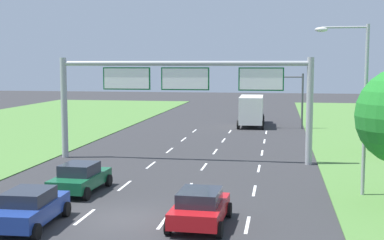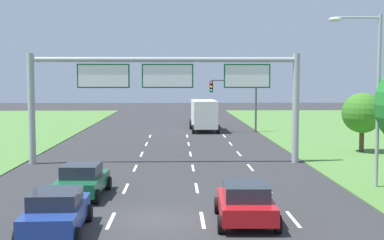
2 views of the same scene
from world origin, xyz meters
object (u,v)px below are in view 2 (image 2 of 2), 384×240
Objects in this scene: car_near_red at (82,180)px; street_lamp at (371,85)px; car_mid_lane at (56,211)px; car_lead_silver at (246,203)px; sign_gantry at (166,86)px; traffic_light_mast at (237,94)px; roadside_tree_mid at (362,113)px; box_truck at (203,114)px.

car_near_red is 0.50× the size of street_lamp.
car_mid_lane is 16.16m from street_lamp.
car_lead_silver is 15.24m from sign_gantry.
roadside_tree_mid is (7.47, -15.04, -0.96)m from traffic_light_mast.
sign_gantry is 12.96m from street_lamp.
car_lead_silver is at bearing -31.81° from car_near_red.
traffic_light_mast is 16.82m from roadside_tree_mid.
car_mid_lane is at bearing -167.83° from car_lead_silver.
traffic_light_mast is at bearing 97.16° from street_lamp.
car_mid_lane is 0.51× the size of street_lamp.
roadside_tree_mid is (10.92, 18.73, 2.14)m from car_lead_silver.
car_near_red is 0.96× the size of roadside_tree_mid.
roadside_tree_mid reaches higher than car_lead_silver.
car_near_red is 14.57m from street_lamp.
car_lead_silver is 0.71× the size of traffic_light_mast.
street_lamp is 1.93× the size of roadside_tree_mid.
car_mid_lane is at bearing -86.29° from car_near_red.
car_lead_silver is at bearing -95.83° from traffic_light_mast.
box_truck reaches higher than car_near_red.
street_lamp reaches higher than traffic_light_mast.
car_mid_lane is at bearing -106.27° from traffic_light_mast.
roadside_tree_mid is (4.01, 12.51, -2.17)m from street_lamp.
car_lead_silver is 0.23× the size of sign_gantry.
box_truck is 30.55m from street_lamp.
roadside_tree_mid is at bearing 40.46° from car_near_red.
traffic_light_mast reaches higher than car_lead_silver.
box_truck is 20.22m from roadside_tree_mid.
street_lamp reaches higher than car_near_red.
traffic_light_mast reaches higher than car_near_red.
car_near_red is at bearing 89.56° from car_mid_lane.
car_near_red is 0.51× the size of box_truck.
box_truck is at bearing 91.44° from car_lead_silver.
roadside_tree_mid is at bearing 72.22° from street_lamp.
traffic_light_mast is at bearing 72.61° from car_near_red.
street_lamp is (10.15, -8.06, 0.12)m from sign_gantry.
box_truck is 0.97× the size of street_lamp.
car_mid_lane reaches higher than car_lead_silver.
car_mid_lane is at bearing -151.37° from street_lamp.
sign_gantry is at bearing 71.25° from car_near_red.
car_near_red is at bearing -173.63° from street_lamp.
sign_gantry is (-3.24, 14.29, 4.19)m from car_lead_silver.
sign_gantry is (3.53, 15.53, 4.17)m from car_mid_lane.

